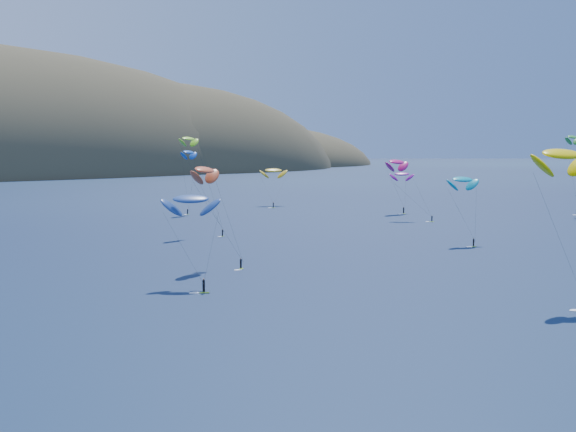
% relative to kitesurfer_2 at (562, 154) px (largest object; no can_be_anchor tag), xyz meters
% --- Properties ---
extents(kitesurfer_2, '(11.42, 10.35, 24.28)m').
position_rel_kitesurfer_2_xyz_m(kitesurfer_2, '(0.00, 0.00, 0.00)').
color(kitesurfer_2, '#B0FC1C').
rests_on(kitesurfer_2, ground).
extents(kitesurfer_3, '(8.53, 12.02, 25.41)m').
position_rel_kitesurfer_2_xyz_m(kitesurfer_3, '(-6.56, 103.23, 2.26)').
color(kitesurfer_3, '#B0FC1C').
rests_on(kitesurfer_3, ground).
extents(kitesurfer_4, '(8.48, 7.60, 21.58)m').
position_rel_kitesurfer_2_xyz_m(kitesurfer_4, '(19.82, 153.79, -1.86)').
color(kitesurfer_4, '#B0FC1C').
rests_on(kitesurfer_4, ground).
extents(kitesurfer_5, '(8.70, 9.01, 16.75)m').
position_rel_kitesurfer_2_xyz_m(kitesurfer_5, '(36.19, 52.96, -6.85)').
color(kitesurfer_5, '#B0FC1C').
rests_on(kitesurfer_5, ground).
extents(kitesurfer_6, '(7.21, 13.77, 15.26)m').
position_rel_kitesurfer_2_xyz_m(kitesurfer_6, '(61.42, 100.16, -7.92)').
color(kitesurfer_6, '#B0FC1C').
rests_on(kitesurfer_6, ground).
extents(kitesurfer_8, '(11.09, 9.44, 19.16)m').
position_rel_kitesurfer_2_xyz_m(kitesurfer_8, '(76.17, 118.68, -5.00)').
color(kitesurfer_8, '#B0FC1C').
rests_on(kitesurfer_8, ground).
extents(kitesurfer_9, '(9.38, 11.57, 20.22)m').
position_rel_kitesurfer_2_xyz_m(kitesurfer_9, '(-27.77, 56.54, -3.46)').
color(kitesurfer_9, '#B0FC1C').
rests_on(kitesurfer_9, ground).
extents(kitesurfer_10, '(9.86, 13.23, 16.31)m').
position_rel_kitesurfer_2_xyz_m(kitesurfer_10, '(-38.33, 41.98, -7.48)').
color(kitesurfer_10, '#B0FC1C').
rests_on(kitesurfer_10, ground).
extents(kitesurfer_11, '(12.92, 14.46, 15.09)m').
position_rel_kitesurfer_2_xyz_m(kitesurfer_11, '(59.88, 165.57, -8.82)').
color(kitesurfer_11, '#B0FC1C').
rests_on(kitesurfer_11, ground).
extents(kitesurfer_13, '(8.56, 6.93, 26.42)m').
position_rel_kitesurfer_2_xyz_m(kitesurfer_13, '(119.28, 84.31, 2.84)').
color(kitesurfer_13, '#B0FC1C').
rests_on(kitesurfer_13, ground).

